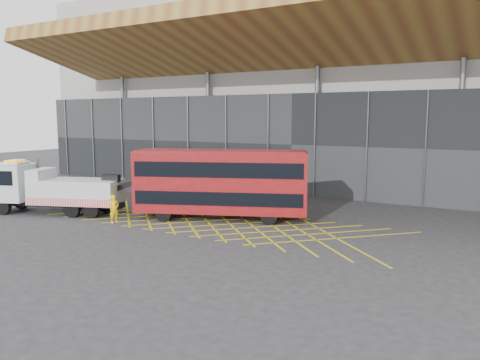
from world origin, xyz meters
The scene contains 6 objects.
ground_plane centered at (0.00, 0.00, 0.00)m, with size 120.00×120.00×0.00m, color #2A2A2D.
road_markings centered at (2.40, 0.00, 0.01)m, with size 21.56×7.16×0.01m.
construction_building centered at (1.92, 18.40, 8.98)m, with size 55.00×23.97×18.00m.
recovery_truck centered at (-8.33, -3.05, 1.60)m, with size 9.76×5.16×3.47m.
bus_towed centered at (2.02, 0.86, 2.34)m, with size 10.47×6.10×4.21m.
worker centered at (-2.87, -3.10, 0.83)m, with size 0.60×0.40×1.65m, color yellow.
Camera 1 is at (17.01, -22.68, 6.17)m, focal length 35.00 mm.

